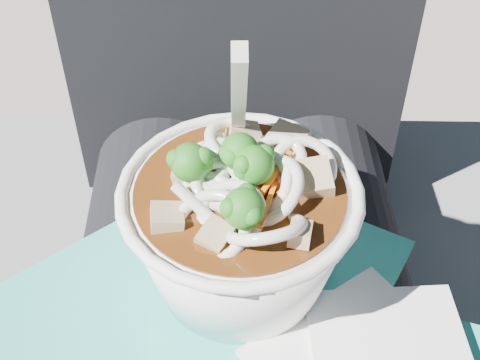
{
  "coord_description": "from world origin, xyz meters",
  "views": [
    {
      "loc": [
        -0.01,
        -0.31,
        1.03
      ],
      "look_at": [
        -0.0,
        0.01,
        0.71
      ],
      "focal_mm": 50.0,
      "sensor_mm": 36.0,
      "label": 1
    }
  ],
  "objects_px": {
    "person_body": "(242,246)",
    "udon_bowl": "(240,222)",
    "lap": "(245,348)",
    "plastic_bag": "(232,311)"
  },
  "relations": [
    {
      "from": "udon_bowl",
      "to": "person_body",
      "type": "bearing_deg",
      "value": 87.34
    },
    {
      "from": "plastic_bag",
      "to": "lap",
      "type": "bearing_deg",
      "value": 55.37
    },
    {
      "from": "plastic_bag",
      "to": "udon_bowl",
      "type": "relative_size",
      "value": 1.97
    },
    {
      "from": "lap",
      "to": "udon_bowl",
      "type": "xyz_separation_m",
      "value": [
        -0.0,
        0.01,
        0.15
      ]
    },
    {
      "from": "person_body",
      "to": "udon_bowl",
      "type": "relative_size",
      "value": 4.72
    },
    {
      "from": "person_body",
      "to": "udon_bowl",
      "type": "xyz_separation_m",
      "value": [
        -0.0,
        -0.08,
        0.12
      ]
    },
    {
      "from": "plastic_bag",
      "to": "person_body",
      "type": "bearing_deg",
      "value": 84.34
    },
    {
      "from": "person_body",
      "to": "plastic_bag",
      "type": "xyz_separation_m",
      "value": [
        -0.01,
        -0.11,
        0.05
      ]
    },
    {
      "from": "lap",
      "to": "plastic_bag",
      "type": "height_order",
      "value": "plastic_bag"
    },
    {
      "from": "lap",
      "to": "plastic_bag",
      "type": "bearing_deg",
      "value": -124.63
    }
  ]
}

